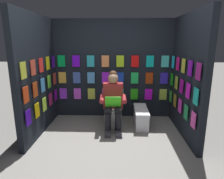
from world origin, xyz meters
TOP-DOWN VIEW (x-y plane):
  - ground_plane at (0.00, 0.00)m, footprint 30.00×30.00m
  - display_wall_back at (0.00, -1.79)m, footprint 2.81×0.14m
  - display_wall_left at (-1.40, -0.87)m, footprint 0.14×1.75m
  - display_wall_right at (1.40, -0.87)m, footprint 0.14×1.75m
  - toilet at (-0.02, -1.26)m, footprint 0.41×0.56m
  - person_reading at (-0.03, -1.04)m, footprint 0.53×0.69m
  - comic_longbox_near at (-0.62, -1.22)m, footprint 0.28×0.79m

SIDE VIEW (x-z plane):
  - ground_plane at x=0.00m, z-range 0.00..0.00m
  - comic_longbox_near at x=-0.62m, z-range 0.00..0.37m
  - toilet at x=-0.02m, z-range -0.06..0.71m
  - person_reading at x=-0.03m, z-range 0.00..1.20m
  - display_wall_left at x=-1.40m, z-range 0.00..2.26m
  - display_wall_right at x=1.40m, z-range 0.00..2.26m
  - display_wall_back at x=0.00m, z-range 0.00..2.26m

